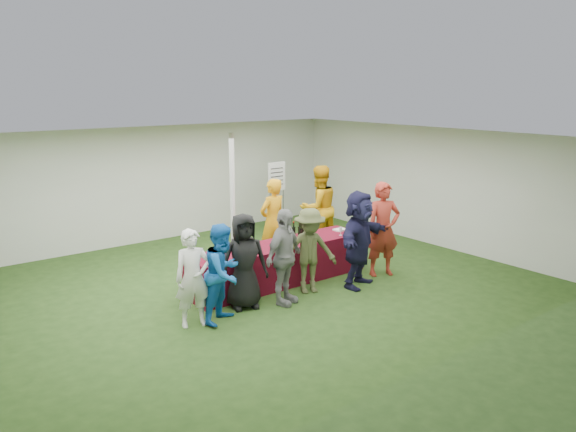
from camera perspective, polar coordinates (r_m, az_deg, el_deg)
ground at (r=10.41m, az=-4.28°, el=-7.15°), size 60.00×60.00×0.00m
tent at (r=11.27m, az=-5.65°, el=1.55°), size 10.00×10.00×10.00m
serving_table at (r=10.46m, az=-0.87°, el=-4.83°), size 3.60×0.80×0.75m
wine_bottles at (r=10.77m, az=1.11°, el=-1.56°), size 0.61×0.14×0.32m
wine_glasses at (r=9.88m, az=-1.96°, el=-2.97°), size 2.79×0.13×0.16m
water_bottle at (r=10.43m, az=-0.79°, el=-2.13°), size 0.07×0.07×0.23m
bar_towel at (r=11.36m, az=5.30°, el=-1.39°), size 0.25×0.18×0.03m
dump_bucket at (r=11.21m, az=6.58°, el=-1.22°), size 0.24×0.24×0.18m
wine_list_sign at (r=13.67m, az=-1.16°, el=3.49°), size 0.50×0.03×1.80m
staff_pourer at (r=11.45m, az=-1.57°, el=-0.58°), size 0.70×0.50×1.78m
staff_back at (r=12.48m, az=3.15°, el=0.83°), size 1.01×0.84×1.90m
customer_0 at (r=8.64m, az=-9.63°, el=-6.25°), size 0.63×0.49×1.52m
customer_1 at (r=8.74m, az=-6.58°, el=-5.77°), size 0.95×0.87×1.56m
customer_2 at (r=9.22m, az=-4.49°, el=-4.60°), size 0.89×0.71×1.59m
customer_3 at (r=9.33m, az=-0.40°, el=-4.20°), size 1.04×0.72×1.64m
customer_4 at (r=9.87m, az=2.20°, el=-3.56°), size 1.12×0.87×1.53m
customer_5 at (r=10.23m, az=7.23°, el=-2.33°), size 1.73×1.08×1.78m
customer_6 at (r=10.90m, az=9.65°, el=-1.33°), size 0.78×0.65×1.83m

